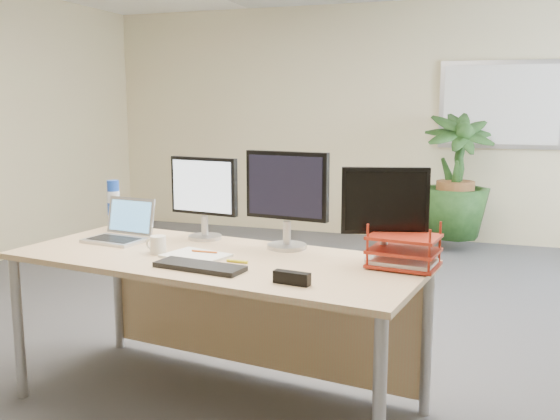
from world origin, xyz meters
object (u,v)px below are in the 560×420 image
(desk, at_px, (228,283))
(floor_plant, at_px, (456,181))
(monitor_right, at_px, (287,193))
(laptop, at_px, (122,229))
(monitor_left, at_px, (204,192))

(desk, height_order, floor_plant, floor_plant)
(monitor_right, relative_size, laptop, 1.46)
(monitor_right, bearing_deg, monitor_left, 171.51)
(monitor_left, bearing_deg, laptop, -158.48)
(monitor_left, height_order, monitor_right, monitor_right)
(monitor_left, xyz_separation_m, monitor_right, (0.52, -0.08, 0.03))
(floor_plant, height_order, monitor_right, floor_plant)
(floor_plant, bearing_deg, laptop, -112.88)
(desk, height_order, monitor_right, monitor_right)
(floor_plant, distance_m, monitor_right, 3.80)
(floor_plant, xyz_separation_m, laptop, (-1.61, -3.82, 0.11))
(desk, relative_size, laptop, 6.17)
(floor_plant, relative_size, monitor_left, 3.23)
(monitor_left, height_order, laptop, monitor_left)
(monitor_right, xyz_separation_m, laptop, (-0.95, -0.09, -0.24))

